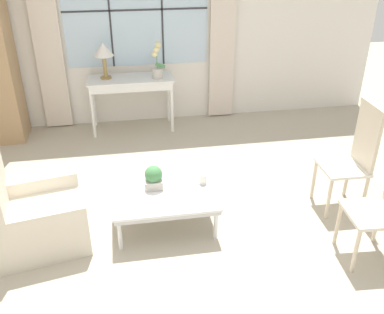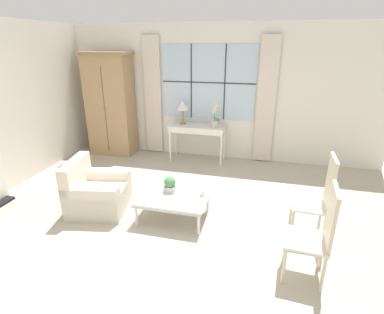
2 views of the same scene
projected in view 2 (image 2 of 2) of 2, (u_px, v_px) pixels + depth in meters
name	position (u px, v px, depth m)	size (l,w,h in m)	color
ground_plane	(163.00, 230.00, 4.13)	(14.00, 14.00, 0.00)	#B2A893
wall_back_windowed	(208.00, 93.00, 6.36)	(7.20, 0.14, 2.80)	silver
armoire	(111.00, 104.00, 6.64)	(1.06, 0.59, 2.23)	tan
console_table	(197.00, 129.00, 6.35)	(1.18, 0.50, 0.77)	white
table_lamp	(183.00, 107.00, 6.29)	(0.27, 0.27, 0.49)	#9E7F47
potted_orchid	(215.00, 119.00, 6.11)	(0.19, 0.15, 0.50)	#BCB7AD
armchair_upholstered	(97.00, 194.00, 4.55)	(0.94, 0.95, 0.80)	beige
side_chair_wooden	(320.00, 195.00, 3.74)	(0.45, 0.45, 1.14)	white
accent_chair_wooden	(319.00, 231.00, 3.07)	(0.47, 0.47, 1.10)	beige
coffee_table	(173.00, 198.00, 4.29)	(0.99, 0.72, 0.36)	silver
potted_plant_small	(170.00, 184.00, 4.37)	(0.17, 0.17, 0.24)	#BCB7AD
pillar_candle	(202.00, 193.00, 4.27)	(0.09, 0.09, 0.12)	silver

